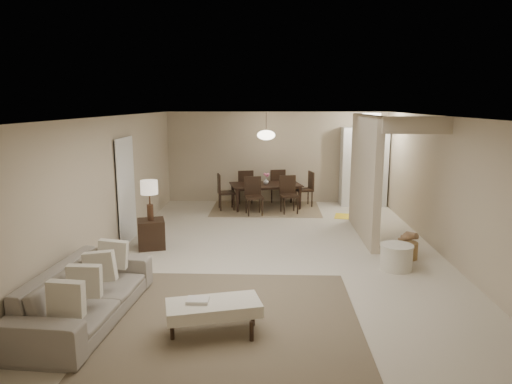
{
  "coord_description": "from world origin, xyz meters",
  "views": [
    {
      "loc": [
        -0.1,
        -8.07,
        2.72
      ],
      "look_at": [
        -0.41,
        0.51,
        1.05
      ],
      "focal_mm": 32.0,
      "sensor_mm": 36.0,
      "label": 1
    }
  ],
  "objects_px": {
    "round_pouf": "(396,257)",
    "side_table": "(151,234)",
    "pantry_cabinet": "(364,167)",
    "dining_table": "(266,196)",
    "ottoman_bench": "(214,308)",
    "wicker_basket": "(407,250)",
    "sofa": "(86,294)"
  },
  "relations": [
    {
      "from": "round_pouf",
      "to": "side_table",
      "type": "bearing_deg",
      "value": 167.09
    },
    {
      "from": "pantry_cabinet",
      "to": "dining_table",
      "type": "xyz_separation_m",
      "value": [
        -2.61,
        -0.45,
        -0.73
      ]
    },
    {
      "from": "ottoman_bench",
      "to": "side_table",
      "type": "relative_size",
      "value": 2.2
    },
    {
      "from": "side_table",
      "to": "pantry_cabinet",
      "type": "bearing_deg",
      "value": 39.47
    },
    {
      "from": "wicker_basket",
      "to": "ottoman_bench",
      "type": "bearing_deg",
      "value": -137.89
    },
    {
      "from": "ottoman_bench",
      "to": "wicker_basket",
      "type": "relative_size",
      "value": 3.43
    },
    {
      "from": "pantry_cabinet",
      "to": "sofa",
      "type": "distance_m",
      "value": 8.41
    },
    {
      "from": "sofa",
      "to": "side_table",
      "type": "xyz_separation_m",
      "value": [
        0.05,
        2.96,
        -0.07
      ]
    },
    {
      "from": "sofa",
      "to": "wicker_basket",
      "type": "bearing_deg",
      "value": -58.28
    },
    {
      "from": "pantry_cabinet",
      "to": "dining_table",
      "type": "relative_size",
      "value": 1.16
    },
    {
      "from": "pantry_cabinet",
      "to": "wicker_basket",
      "type": "relative_size",
      "value": 5.96
    },
    {
      "from": "side_table",
      "to": "wicker_basket",
      "type": "distance_m",
      "value": 4.74
    },
    {
      "from": "ottoman_bench",
      "to": "side_table",
      "type": "height_order",
      "value": "side_table"
    },
    {
      "from": "dining_table",
      "to": "side_table",
      "type": "bearing_deg",
      "value": -134.78
    },
    {
      "from": "pantry_cabinet",
      "to": "round_pouf",
      "type": "distance_m",
      "value": 5.0
    },
    {
      "from": "ottoman_bench",
      "to": "dining_table",
      "type": "height_order",
      "value": "dining_table"
    },
    {
      "from": "wicker_basket",
      "to": "pantry_cabinet",
      "type": "bearing_deg",
      "value": 89.62
    },
    {
      "from": "wicker_basket",
      "to": "dining_table",
      "type": "xyz_separation_m",
      "value": [
        -2.58,
        3.91,
        0.17
      ]
    },
    {
      "from": "round_pouf",
      "to": "pantry_cabinet",
      "type": "bearing_deg",
      "value": 85.65
    },
    {
      "from": "sofa",
      "to": "ottoman_bench",
      "type": "bearing_deg",
      "value": -96.25
    },
    {
      "from": "sofa",
      "to": "wicker_basket",
      "type": "distance_m",
      "value": 5.39
    },
    {
      "from": "pantry_cabinet",
      "to": "side_table",
      "type": "bearing_deg",
      "value": -140.53
    },
    {
      "from": "sofa",
      "to": "round_pouf",
      "type": "height_order",
      "value": "sofa"
    },
    {
      "from": "ottoman_bench",
      "to": "side_table",
      "type": "xyz_separation_m",
      "value": [
        -1.61,
        3.26,
        -0.04
      ]
    },
    {
      "from": "dining_table",
      "to": "round_pouf",
      "type": "bearing_deg",
      "value": -76.46
    },
    {
      "from": "ottoman_bench",
      "to": "wicker_basket",
      "type": "height_order",
      "value": "ottoman_bench"
    },
    {
      "from": "side_table",
      "to": "ottoman_bench",
      "type": "bearing_deg",
      "value": -63.66
    },
    {
      "from": "pantry_cabinet",
      "to": "sofa",
      "type": "bearing_deg",
      "value": -124.95
    },
    {
      "from": "dining_table",
      "to": "pantry_cabinet",
      "type": "bearing_deg",
      "value": -3.3
    },
    {
      "from": "pantry_cabinet",
      "to": "sofa",
      "type": "xyz_separation_m",
      "value": [
        -4.8,
        -6.87,
        -0.7
      ]
    },
    {
      "from": "side_table",
      "to": "round_pouf",
      "type": "xyz_separation_m",
      "value": [
        4.38,
        -1.0,
        -0.06
      ]
    },
    {
      "from": "wicker_basket",
      "to": "dining_table",
      "type": "height_order",
      "value": "dining_table"
    }
  ]
}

